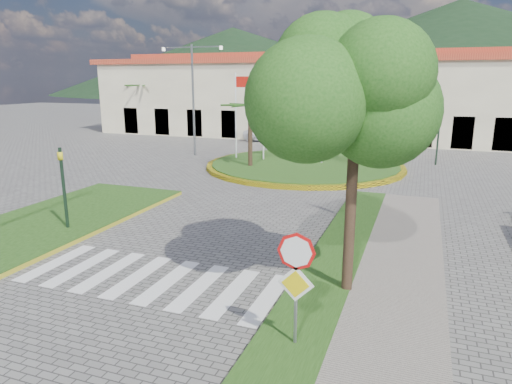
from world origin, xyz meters
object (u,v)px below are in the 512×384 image
(car_dark_b, at_px, (357,142))
(white_van, at_px, (270,134))
(car_dark_a, at_px, (307,133))
(deciduous_tree, at_px, (356,97))
(stop_sign, at_px, (296,273))
(roundabout_island, at_px, (305,165))

(car_dark_b, bearing_deg, white_van, 89.63)
(car_dark_b, bearing_deg, car_dark_a, 68.13)
(deciduous_tree, height_order, car_dark_b, deciduous_tree)
(deciduous_tree, distance_m, car_dark_b, 27.20)
(white_van, height_order, car_dark_b, white_van)
(car_dark_a, distance_m, car_dark_b, 6.17)
(stop_sign, relative_size, car_dark_b, 0.78)
(stop_sign, xyz_separation_m, white_van, (-11.10, 31.50, -1.12))
(white_van, bearing_deg, stop_sign, -169.41)
(stop_sign, height_order, car_dark_b, stop_sign)
(roundabout_island, bearing_deg, car_dark_b, 78.24)
(stop_sign, relative_size, car_dark_a, 0.66)
(roundabout_island, xyz_separation_m, car_dark_b, (2.00, 9.58, 0.39))
(roundabout_island, relative_size, car_dark_a, 3.18)
(stop_sign, bearing_deg, deciduous_tree, 78.82)
(car_dark_b, bearing_deg, deciduous_tree, -159.93)
(roundabout_island, height_order, car_dark_a, roundabout_island)
(stop_sign, distance_m, car_dark_a, 34.07)
(deciduous_tree, bearing_deg, car_dark_a, 105.94)
(stop_sign, distance_m, car_dark_b, 29.78)
(roundabout_island, xyz_separation_m, stop_sign, (4.90, -20.04, 1.62))
(deciduous_tree, relative_size, car_dark_a, 1.70)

